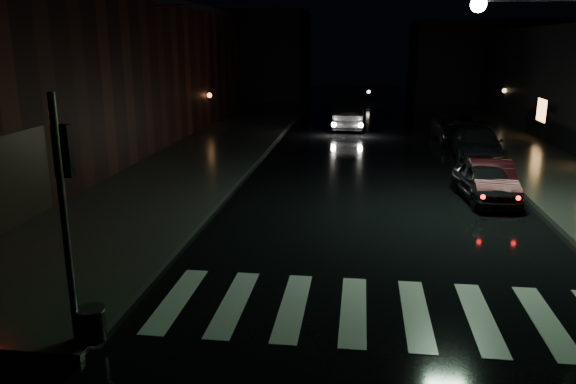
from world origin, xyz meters
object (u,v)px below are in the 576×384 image
(parked_car_b, at_px, (490,180))
(parked_car_d, at_px, (460,129))
(oncoming_car, at_px, (349,116))
(parked_car_a, at_px, (485,182))
(parked_car_c, at_px, (477,144))

(parked_car_b, relative_size, parked_car_d, 0.77)
(parked_car_d, xyz_separation_m, oncoming_car, (-5.91, 3.91, 0.11))
(parked_car_b, height_order, oncoming_car, oncoming_car)
(parked_car_d, height_order, oncoming_car, oncoming_car)
(parked_car_a, relative_size, parked_car_b, 0.96)
(parked_car_a, bearing_deg, parked_car_d, 79.35)
(parked_car_c, relative_size, oncoming_car, 1.00)
(oncoming_car, bearing_deg, parked_car_b, 108.92)
(oncoming_car, bearing_deg, parked_car_c, 124.63)
(parked_car_c, distance_m, parked_car_d, 4.80)
(parked_car_a, height_order, oncoming_car, oncoming_car)
(parked_car_b, bearing_deg, parked_car_c, 85.68)
(parked_car_a, bearing_deg, parked_car_c, 75.86)
(parked_car_d, bearing_deg, oncoming_car, 144.73)
(parked_car_c, height_order, parked_car_d, parked_car_c)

